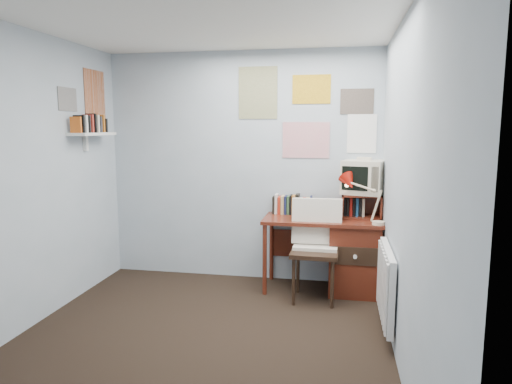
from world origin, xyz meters
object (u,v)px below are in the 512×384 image
desk_chair (315,253)px  radiator (386,284)px  desk (348,253)px  wall_shelf (92,134)px  crt_tv (364,175)px  tv_riser (361,206)px  desk_lamp (379,203)px

desk_chair → radiator: size_ratio=1.20×
desk → wall_shelf: 2.87m
desk → wall_shelf: (-2.57, -0.38, 1.21)m
desk_chair → crt_tv: crt_tv is taller
radiator → desk: bearing=107.2°
desk_chair → wall_shelf: bearing=-176.2°
tv_riser → radiator: 1.15m
desk_lamp → crt_tv: size_ratio=1.09×
desk → desk_chair: size_ratio=1.25×
desk_chair → crt_tv: size_ratio=2.43×
desk → wall_shelf: size_ratio=1.94×
desk_chair → desk_lamp: 0.78m
crt_tv → wall_shelf: (-2.71, -0.51, 0.42)m
desk → tv_riser: (0.12, 0.11, 0.48)m
desk_lamp → wall_shelf: size_ratio=0.70×
crt_tv → desk_lamp: bearing=-52.2°
tv_riser → wall_shelf: (-2.69, -0.49, 0.74)m
desk → desk_lamp: bearing=-37.2°
desk → radiator: desk is taller
desk_chair → radiator: desk_chair is taller
desk → desk_chair: desk_chair is taller
desk → radiator: (0.29, -0.93, 0.01)m
tv_riser → crt_tv: 0.31m
desk_chair → tv_riser: (0.45, 0.42, 0.40)m
desk → wall_shelf: bearing=-171.6°
wall_shelf → radiator: bearing=-10.9°
desk → tv_riser: tv_riser is taller
crt_tv → radiator: crt_tv is taller
desk_lamp → tv_riser: (-0.15, 0.31, -0.09)m
desk → desk_lamp: (0.27, -0.20, 0.57)m
crt_tv → wall_shelf: 2.79m
desk_lamp → wall_shelf: bearing=175.3°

